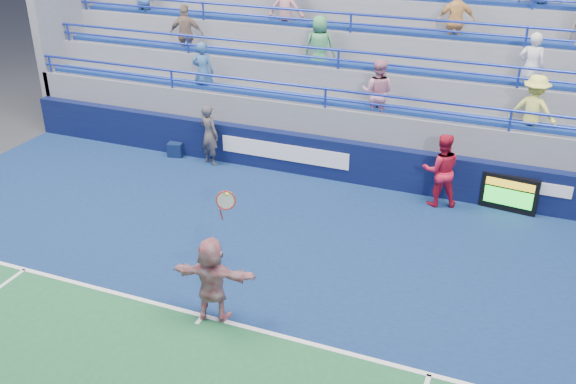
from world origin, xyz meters
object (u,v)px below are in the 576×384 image
at_px(line_judge, 209,135).
at_px(serve_speed_board, 509,194).
at_px(judge_chair, 176,148).
at_px(tennis_player, 212,279).
at_px(ball_girl, 441,170).

bearing_deg(line_judge, serve_speed_board, -158.63).
relative_size(judge_chair, line_judge, 0.43).
distance_m(judge_chair, line_judge, 1.32).
bearing_deg(line_judge, tennis_player, 138.89).
bearing_deg(serve_speed_board, tennis_player, -126.12).
height_order(judge_chair, ball_girl, ball_girl).
xyz_separation_m(judge_chair, ball_girl, (7.44, -0.26, 0.68)).
distance_m(line_judge, ball_girl, 6.28).
height_order(tennis_player, ball_girl, tennis_player).
bearing_deg(ball_girl, line_judge, -20.97).
bearing_deg(ball_girl, serve_speed_board, 170.20).
xyz_separation_m(judge_chair, line_judge, (1.16, -0.12, 0.62)).
bearing_deg(serve_speed_board, line_judge, -179.02).
relative_size(serve_speed_board, judge_chair, 1.82).
relative_size(serve_speed_board, ball_girl, 0.72).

